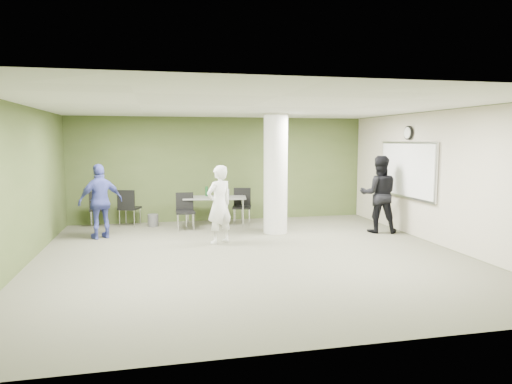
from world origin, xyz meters
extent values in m
plane|color=#555443|center=(0.00, 0.00, 0.00)|extent=(8.00, 8.00, 0.00)
plane|color=white|center=(0.00, 0.00, 2.80)|extent=(8.00, 8.00, 0.00)
cube|color=#415226|center=(0.00, 4.00, 1.40)|extent=(8.00, 2.80, 0.02)
cube|color=#415226|center=(-4.00, 0.00, 1.40)|extent=(0.02, 8.00, 2.80)
cube|color=beige|center=(4.00, 0.00, 1.40)|extent=(0.02, 8.00, 2.80)
cylinder|color=silver|center=(1.00, 2.00, 1.40)|extent=(0.56, 0.56, 2.80)
cube|color=silver|center=(3.93, 1.20, 1.50)|extent=(0.04, 2.30, 1.30)
cube|color=white|center=(3.91, 1.20, 1.50)|extent=(0.02, 2.20, 1.20)
cylinder|color=black|center=(3.93, 1.20, 2.35)|extent=(0.05, 0.32, 0.32)
cylinder|color=white|center=(3.90, 1.20, 2.35)|extent=(0.02, 0.26, 0.26)
cube|color=gray|center=(-0.29, 3.16, 0.73)|extent=(1.65, 0.91, 0.04)
cylinder|color=silver|center=(-1.03, 3.00, 0.35)|extent=(0.04, 0.04, 0.71)
cylinder|color=silver|center=(0.37, 2.79, 0.35)|extent=(0.04, 0.04, 0.71)
cylinder|color=silver|center=(-0.95, 3.54, 0.35)|extent=(0.04, 0.04, 0.71)
cylinder|color=silver|center=(0.45, 3.33, 0.35)|extent=(0.04, 0.04, 0.71)
cylinder|color=#18481E|center=(-0.47, 3.40, 0.87)|extent=(0.07, 0.07, 0.25)
cylinder|color=#B2B2B7|center=(0.07, 3.31, 0.84)|extent=(0.06, 0.06, 0.18)
cylinder|color=#4C4C4C|center=(-1.84, 3.43, 0.15)|extent=(0.27, 0.27, 0.31)
cube|color=black|center=(-3.17, 3.65, 0.45)|extent=(0.50, 0.50, 0.05)
cube|color=black|center=(-3.15, 3.44, 0.70)|extent=(0.44, 0.08, 0.45)
cylinder|color=silver|center=(-3.00, 3.85, 0.21)|extent=(0.02, 0.02, 0.43)
cylinder|color=silver|center=(-3.37, 3.82, 0.21)|extent=(0.02, 0.02, 0.43)
cylinder|color=silver|center=(-2.96, 3.48, 0.21)|extent=(0.02, 0.02, 0.43)
cylinder|color=silver|center=(-3.34, 3.45, 0.21)|extent=(0.02, 0.02, 0.43)
cube|color=black|center=(-2.42, 3.61, 0.46)|extent=(0.60, 0.60, 0.05)
cube|color=black|center=(-2.49, 3.41, 0.72)|extent=(0.44, 0.19, 0.46)
cylinder|color=silver|center=(-2.17, 3.73, 0.22)|extent=(0.02, 0.02, 0.44)
cylinder|color=silver|center=(-2.53, 3.86, 0.22)|extent=(0.02, 0.02, 0.44)
cylinder|color=silver|center=(-2.30, 3.36, 0.22)|extent=(0.02, 0.02, 0.44)
cylinder|color=silver|center=(-2.67, 3.50, 0.22)|extent=(0.02, 0.02, 0.44)
cube|color=black|center=(-1.07, 2.77, 0.44)|extent=(0.45, 0.45, 0.05)
cube|color=black|center=(-1.07, 2.97, 0.68)|extent=(0.43, 0.04, 0.44)
cylinder|color=silver|center=(-1.25, 2.58, 0.21)|extent=(0.02, 0.02, 0.42)
cylinder|color=silver|center=(-0.88, 2.58, 0.21)|extent=(0.02, 0.02, 0.42)
cylinder|color=silver|center=(-1.25, 2.95, 0.21)|extent=(0.02, 0.02, 0.42)
cylinder|color=silver|center=(-0.88, 2.95, 0.21)|extent=(0.02, 0.02, 0.42)
cube|color=black|center=(0.41, 3.17, 0.46)|extent=(0.56, 0.56, 0.05)
cube|color=black|center=(0.46, 3.37, 0.71)|extent=(0.44, 0.14, 0.46)
cylinder|color=silver|center=(0.18, 3.02, 0.22)|extent=(0.02, 0.02, 0.44)
cylinder|color=silver|center=(0.55, 2.93, 0.22)|extent=(0.02, 0.02, 0.44)
cylinder|color=silver|center=(0.27, 3.40, 0.22)|extent=(0.02, 0.02, 0.44)
cylinder|color=silver|center=(0.64, 3.31, 0.22)|extent=(0.02, 0.02, 0.44)
imported|color=white|center=(-0.45, 1.16, 0.83)|extent=(0.72, 0.64, 1.66)
imported|color=black|center=(3.40, 1.51, 0.91)|extent=(1.06, 0.93, 1.82)
imported|color=#3E469A|center=(-2.95, 2.21, 0.83)|extent=(1.06, 0.79, 1.66)
camera|label=1|loc=(-1.74, -8.31, 2.18)|focal=32.00mm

